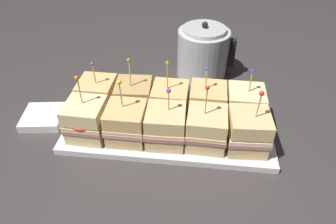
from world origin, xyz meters
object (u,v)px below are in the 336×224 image
object	(u,v)px
sandwich_front_far_left	(87,120)
sandwich_back_far_left	(98,97)
serving_platter	(168,129)
sandwich_back_center	(170,102)
sandwich_back_right	(207,104)
sandwich_back_far_right	(245,106)
sandwich_front_left	(126,123)
sandwich_back_left	(134,99)
kettle_steel	(203,52)
sandwich_front_center	(166,126)
sandwich_front_right	(206,129)
sandwich_front_far_right	(248,132)
napkin_stack	(43,117)

from	to	relation	value
sandwich_front_far_left	sandwich_back_far_left	distance (m)	0.10
serving_platter	sandwich_back_far_left	xyz separation A→B (m)	(-0.21, 0.05, 0.06)
sandwich_back_center	sandwich_back_right	world-z (taller)	sandwich_back_center
sandwich_front_far_left	sandwich_back_center	bearing A→B (deg)	26.36
sandwich_back_far_right	sandwich_front_left	bearing A→B (deg)	-161.49
sandwich_back_far_left	sandwich_back_center	xyz separation A→B (m)	(0.21, -0.00, -0.00)
sandwich_back_left	kettle_steel	bearing A→B (deg)	55.27
sandwich_back_right	kettle_steel	world-z (taller)	kettle_steel
sandwich_front_center	sandwich_back_far_right	distance (m)	0.23
sandwich_back_far_left	sandwich_front_center	bearing A→B (deg)	-26.19
sandwich_front_right	sandwich_front_left	bearing A→B (deg)	-179.53
sandwich_front_far_right	sandwich_back_right	world-z (taller)	sandwich_front_far_right
sandwich_back_left	sandwich_front_left	bearing A→B (deg)	-90.02
sandwich_front_right	sandwich_front_far_right	world-z (taller)	sandwich_front_right
sandwich_back_far_left	sandwich_back_far_right	bearing A→B (deg)	0.15
sandwich_front_far_left	sandwich_back_left	xyz separation A→B (m)	(0.10, 0.10, -0.00)
sandwich_front_far_left	sandwich_front_center	size ratio (longest dim) A/B	1.12
sandwich_back_far_right	napkin_stack	world-z (taller)	sandwich_back_far_right
sandwich_front_left	sandwich_back_right	world-z (taller)	sandwich_front_left
sandwich_front_far_right	kettle_steel	size ratio (longest dim) A/B	0.91
sandwich_front_far_left	sandwich_front_right	size ratio (longest dim) A/B	1.01
sandwich_back_center	sandwich_back_far_right	bearing A→B (deg)	0.38
sandwich_back_far_left	sandwich_back_right	xyz separation A→B (m)	(0.31, 0.00, -0.00)
sandwich_front_right	sandwich_back_far_right	size ratio (longest dim) A/B	1.06
sandwich_back_right	kettle_steel	xyz separation A→B (m)	(-0.02, 0.27, 0.02)
sandwich_front_far_left	sandwich_back_far_right	world-z (taller)	sandwich_front_far_left
sandwich_front_left	napkin_stack	bearing A→B (deg)	167.17
sandwich_front_right	sandwich_back_left	size ratio (longest dim) A/B	0.97
serving_platter	sandwich_front_far_right	xyz separation A→B (m)	(0.20, -0.05, 0.06)
sandwich_front_right	sandwich_back_right	size ratio (longest dim) A/B	1.08
sandwich_front_right	sandwich_front_center	bearing A→B (deg)	-179.00
serving_platter	sandwich_back_far_right	xyz separation A→B (m)	(0.20, 0.05, 0.06)
sandwich_back_left	sandwich_back_center	world-z (taller)	sandwich_back_left
serving_platter	sandwich_front_right	bearing A→B (deg)	-25.95
sandwich_back_left	sandwich_back_right	xyz separation A→B (m)	(0.20, 0.00, 0.00)
sandwich_back_far_left	kettle_steel	size ratio (longest dim) A/B	0.85
sandwich_front_right	sandwich_back_right	world-z (taller)	sandwich_front_right
sandwich_front_center	kettle_steel	distance (m)	0.38
sandwich_front_center	napkin_stack	world-z (taller)	sandwich_front_center
sandwich_front_far_right	sandwich_back_center	bearing A→B (deg)	153.80
sandwich_back_far_right	sandwich_back_far_left	bearing A→B (deg)	-179.85
sandwich_front_far_left	sandwich_front_right	distance (m)	0.31
sandwich_front_far_right	kettle_steel	distance (m)	0.39
sandwich_front_center	sandwich_back_center	bearing A→B (deg)	89.80
sandwich_front_far_left	sandwich_back_center	size ratio (longest dim) A/B	1.00
serving_platter	sandwich_front_far_left	bearing A→B (deg)	-165.67
sandwich_front_left	sandwich_back_far_left	size ratio (longest dim) A/B	1.07
sandwich_front_left	sandwich_front_far_right	xyz separation A→B (m)	(0.31, 0.00, 0.00)
sandwich_front_center	napkin_stack	distance (m)	0.38
sandwich_front_center	sandwich_back_left	distance (m)	0.14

